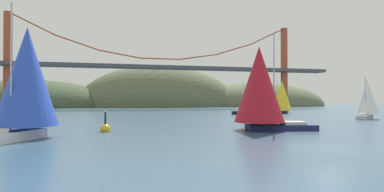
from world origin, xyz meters
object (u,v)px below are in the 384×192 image
(sailboat_scarlet_sail, at_px, (246,100))
(sailboat_yellow_sail, at_px, (282,96))
(sailboat_blue_spinnaker, at_px, (26,80))
(channel_buoy, at_px, (105,128))
(sailboat_crimson_sail, at_px, (260,86))
(sailboat_white_mainsail, at_px, (367,98))

(sailboat_scarlet_sail, relative_size, sailboat_yellow_sail, 0.85)
(sailboat_blue_spinnaker, distance_m, sailboat_scarlet_sail, 49.98)
(channel_buoy, bearing_deg, sailboat_crimson_sail, -8.77)
(sailboat_blue_spinnaker, xyz_separation_m, sailboat_crimson_sail, (24.10, 1.96, -0.27))
(channel_buoy, bearing_deg, sailboat_blue_spinnaker, -145.47)
(sailboat_scarlet_sail, relative_size, sailboat_crimson_sail, 0.68)
(sailboat_yellow_sail, bearing_deg, sailboat_white_mainsail, -82.38)
(sailboat_white_mainsail, height_order, channel_buoy, sailboat_white_mainsail)
(sailboat_yellow_sail, distance_m, channel_buoy, 56.73)
(sailboat_white_mainsail, distance_m, sailboat_blue_spinnaker, 55.55)
(sailboat_blue_spinnaker, bearing_deg, channel_buoy, 34.53)
(sailboat_blue_spinnaker, distance_m, sailboat_yellow_sail, 64.73)
(sailboat_white_mainsail, distance_m, sailboat_scarlet_sail, 24.05)
(sailboat_white_mainsail, relative_size, channel_buoy, 2.87)
(sailboat_white_mainsail, bearing_deg, sailboat_blue_spinnaker, -162.30)
(sailboat_white_mainsail, bearing_deg, channel_buoy, -165.15)
(sailboat_white_mainsail, relative_size, sailboat_blue_spinnaker, 0.64)
(sailboat_blue_spinnaker, relative_size, sailboat_crimson_sail, 1.06)
(sailboat_scarlet_sail, distance_m, sailboat_crimson_sail, 34.59)
(sailboat_yellow_sail, relative_size, channel_buoy, 3.38)
(sailboat_yellow_sail, bearing_deg, channel_buoy, -139.24)
(sailboat_white_mainsail, distance_m, sailboat_crimson_sail, 32.46)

